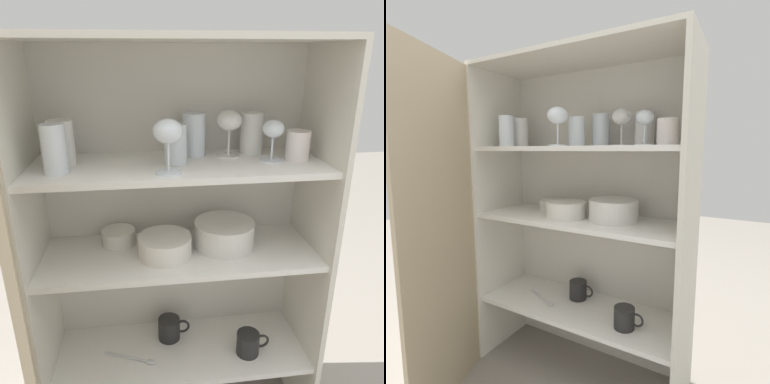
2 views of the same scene
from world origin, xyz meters
TOP-DOWN VIEW (x-y plane):
  - cupboard_back_panel at (0.00, 0.33)m, footprint 0.95×0.02m
  - cupboard_side_left at (-0.46, 0.16)m, footprint 0.02×0.36m
  - cupboard_side_right at (0.46, 0.16)m, footprint 0.02×0.36m
  - cupboard_top_panel at (0.00, 0.16)m, footprint 0.95×0.36m
  - shelf_board_lower at (0.00, 0.16)m, footprint 0.91×0.32m
  - shelf_board_middle at (0.00, 0.16)m, footprint 0.91×0.32m
  - shelf_board_upper at (0.00, 0.16)m, footprint 0.91×0.32m
  - cupboard_door at (-0.39, -0.24)m, footprint 0.18×0.45m
  - tumbler_glass_0 at (-0.01, 0.16)m, footprint 0.07×0.07m
  - tumbler_glass_1 at (-0.35, 0.19)m, footprint 0.08×0.08m
  - tumbler_glass_2 at (0.26, 0.26)m, footprint 0.08×0.08m
  - tumbler_glass_3 at (0.06, 0.25)m, footprint 0.08×0.08m
  - tumbler_glass_4 at (0.37, 0.15)m, footprint 0.08×0.08m
  - tumbler_glass_5 at (-0.35, 0.10)m, footprint 0.07×0.07m
  - wine_glass_0 at (0.29, 0.15)m, footprint 0.07×0.07m
  - wine_glass_1 at (0.17, 0.22)m, footprint 0.08×0.08m
  - wine_glass_2 at (-0.04, 0.06)m, footprint 0.08×0.08m
  - plate_stack_white at (0.16, 0.18)m, footprint 0.21×0.21m
  - mixing_bowl_large at (-0.05, 0.14)m, footprint 0.18×0.18m
  - serving_bowl_small at (-0.21, 0.25)m, footprint 0.12×0.12m
  - coffee_mug_primary at (0.24, 0.11)m, footprint 0.12×0.08m
  - coffee_mug_extra_1 at (-0.04, 0.23)m, footprint 0.12×0.08m
  - serving_spoon at (-0.18, 0.13)m, footprint 0.19×0.09m

SIDE VIEW (x-z plane):
  - shelf_board_lower at x=0.00m, z-range 0.29..0.31m
  - serving_spoon at x=-0.18m, z-range 0.31..0.32m
  - coffee_mug_primary at x=0.24m, z-range 0.31..0.40m
  - coffee_mug_extra_1 at x=-0.04m, z-range 0.31..0.40m
  - cupboard_back_panel at x=0.00m, z-range 0.00..1.39m
  - cupboard_side_left at x=-0.46m, z-range 0.00..1.39m
  - cupboard_side_right at x=0.46m, z-range 0.00..1.39m
  - cupboard_door at x=-0.39m, z-range 0.00..1.39m
  - shelf_board_middle at x=0.00m, z-range 0.71..0.73m
  - serving_bowl_small at x=-0.21m, z-range 0.73..0.79m
  - mixing_bowl_large at x=-0.05m, z-range 0.73..0.80m
  - plate_stack_white at x=0.16m, z-range 0.73..0.82m
  - shelf_board_upper at x=0.00m, z-range 1.02..1.04m
  - tumbler_glass_4 at x=0.37m, z-range 1.04..1.14m
  - tumbler_glass_0 at x=-0.01m, z-range 1.04..1.16m
  - tumbler_glass_1 at x=-0.35m, z-range 1.04..1.18m
  - tumbler_glass_2 at x=0.26m, z-range 1.04..1.18m
  - tumbler_glass_3 at x=0.06m, z-range 1.04..1.18m
  - tumbler_glass_5 at x=-0.35m, z-range 1.04..1.18m
  - wine_glass_0 at x=0.29m, z-range 1.07..1.20m
  - wine_glass_1 at x=0.17m, z-range 1.08..1.23m
  - wine_glass_2 at x=-0.04m, z-range 1.08..1.23m
  - cupboard_top_panel at x=0.00m, z-range 1.39..1.41m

